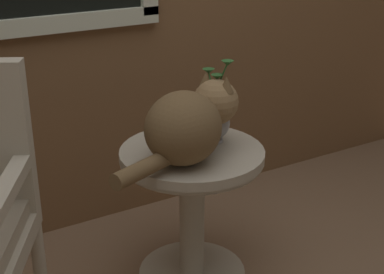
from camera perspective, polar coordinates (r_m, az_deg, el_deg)
The scene contains 3 objects.
wicker_side_table at distance 2.12m, azimuth -0.00°, elevation -5.62°, with size 0.53×0.53×0.55m.
cat at distance 1.91m, azimuth -0.32°, elevation 1.36°, with size 0.56×0.33×0.27m.
pewter_vase_with_ivy at distance 2.08m, azimuth 2.18°, elevation 1.95°, with size 0.12×0.13×0.32m.
Camera 1 is at (-0.76, -1.42, 1.37)m, focal length 53.07 mm.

